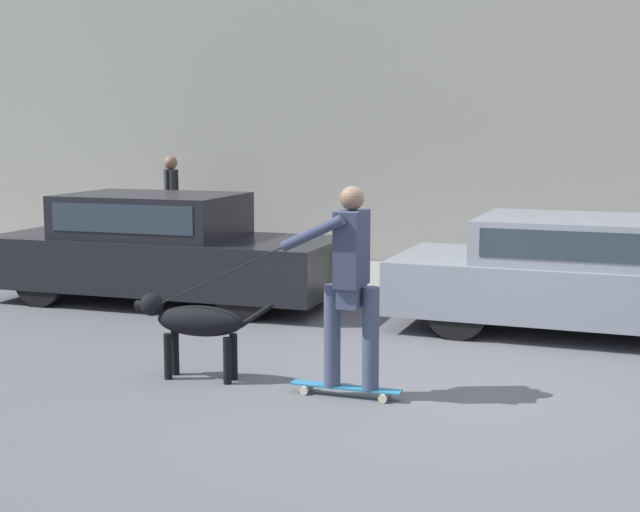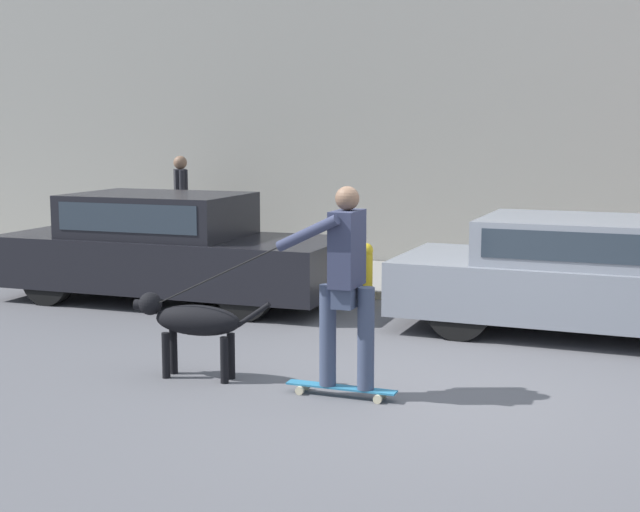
% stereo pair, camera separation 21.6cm
% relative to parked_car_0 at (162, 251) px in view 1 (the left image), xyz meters
% --- Properties ---
extents(ground_plane, '(36.00, 36.00, 0.00)m').
position_rel_parked_car_0_xyz_m(ground_plane, '(4.02, -2.73, -0.65)').
color(ground_plane, '#545459').
extents(back_wall, '(32.00, 0.30, 5.17)m').
position_rel_parked_car_0_xyz_m(back_wall, '(4.02, 3.77, 1.93)').
color(back_wall, gray).
rests_on(back_wall, ground_plane).
extents(sidewalk_curb, '(30.00, 2.59, 0.10)m').
position_rel_parked_car_0_xyz_m(sidewalk_curb, '(4.02, 2.31, -0.60)').
color(sidewalk_curb, gray).
rests_on(sidewalk_curb, ground_plane).
extents(parked_car_0, '(4.34, 1.72, 1.36)m').
position_rel_parked_car_0_xyz_m(parked_car_0, '(0.00, 0.00, 0.00)').
color(parked_car_0, black).
rests_on(parked_car_0, ground_plane).
extents(parked_car_1, '(4.28, 1.89, 1.23)m').
position_rel_parked_car_0_xyz_m(parked_car_1, '(5.14, 0.00, -0.05)').
color(parked_car_1, black).
rests_on(parked_car_1, ground_plane).
extents(dog, '(1.28, 0.32, 0.74)m').
position_rel_parked_car_0_xyz_m(dog, '(1.98, -2.98, -0.15)').
color(dog, black).
rests_on(dog, ground_plane).
extents(skateboarder, '(2.26, 0.56, 1.71)m').
position_rel_parked_car_0_xyz_m(skateboarder, '(3.41, -3.04, 0.32)').
color(skateboarder, beige).
rests_on(skateboarder, ground_plane).
extents(pedestrian_with_bag, '(0.44, 0.58, 1.64)m').
position_rel_parked_car_0_xyz_m(pedestrian_with_bag, '(-1.31, 2.63, 0.36)').
color(pedestrian_with_bag, '#3D4760').
rests_on(pedestrian_with_bag, sidewalk_curb).
extents(fire_hydrant, '(0.18, 0.18, 0.76)m').
position_rel_parked_car_0_xyz_m(fire_hydrant, '(2.35, 0.77, -0.25)').
color(fire_hydrant, gold).
rests_on(fire_hydrant, ground_plane).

